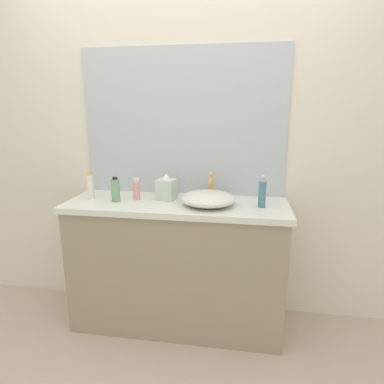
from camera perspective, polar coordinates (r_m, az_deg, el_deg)
The scene contains 11 objects.
ground_plane at distance 2.23m, azimuth -5.05°, elevation -28.48°, with size 6.00×6.00×0.02m, color #B9AB97.
bathroom_wall_rear at distance 2.36m, azimuth -1.42°, elevation 9.39°, with size 6.00×0.06×2.60m, color silver.
vanity_counter at distance 2.31m, azimuth -2.59°, elevation -12.63°, with size 1.47×0.51×0.90m.
wall_mirror_panel at distance 2.31m, azimuth -1.57°, elevation 12.08°, with size 1.43×0.01×1.01m, color #B2BCC6.
sink_basin at distance 2.07m, azimuth 2.84°, elevation -1.15°, with size 0.35×0.33×0.09m, color silver.
faucet at distance 2.23m, azimuth 3.36°, elevation 1.49°, with size 0.03×0.15×0.17m.
soap_dispenser at distance 2.06m, azimuth 12.26°, elevation -0.21°, with size 0.05×0.05×0.21m.
lotion_bottle at distance 2.23m, azimuth -9.76°, elevation 0.48°, with size 0.05×0.05×0.15m.
perfume_bottle at distance 2.21m, azimuth -13.34°, elevation 0.33°, with size 0.06×0.06×0.17m.
spray_can at distance 2.32m, azimuth -17.47°, elevation 0.92°, with size 0.05×0.05×0.18m.
tissue_box at distance 2.21m, azimuth -4.52°, elevation 0.66°, with size 0.14×0.14×0.18m.
Camera 1 is at (0.43, -1.58, 1.49)m, focal length 30.27 mm.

